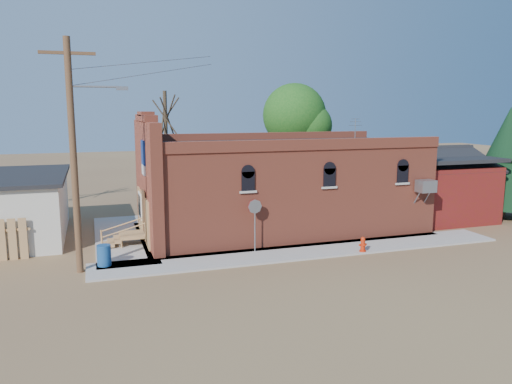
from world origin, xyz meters
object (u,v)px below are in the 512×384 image
object	(u,v)px
utility_pole	(75,151)
fire_hydrant	(363,244)
stop_sign	(255,212)
trash_barrel	(104,255)
brick_bar	(276,186)

from	to	relation	value
utility_pole	fire_hydrant	xyz separation A→B (m)	(11.89, -1.20, -4.36)
utility_pole	fire_hydrant	world-z (taller)	utility_pole
stop_sign	trash_barrel	xyz separation A→B (m)	(-6.45, -0.03, -1.39)
brick_bar	trash_barrel	size ratio (longest dim) A/B	19.11
fire_hydrant	stop_sign	bearing A→B (deg)	145.17
trash_barrel	fire_hydrant	bearing A→B (deg)	-7.77
brick_bar	trash_barrel	xyz separation A→B (m)	(-8.92, -3.99, -1.83)
utility_pole	stop_sign	world-z (taller)	utility_pole
fire_hydrant	stop_sign	size ratio (longest dim) A/B	0.28
utility_pole	stop_sign	distance (m)	7.87
fire_hydrant	brick_bar	bearing A→B (deg)	94.62
trash_barrel	stop_sign	bearing A→B (deg)	0.25
brick_bar	fire_hydrant	world-z (taller)	brick_bar
stop_sign	fire_hydrant	bearing A→B (deg)	-0.05
stop_sign	utility_pole	bearing A→B (deg)	-158.95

